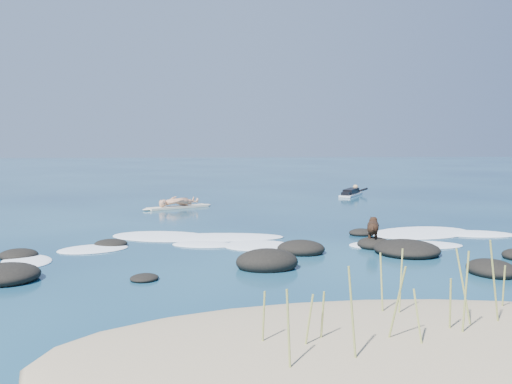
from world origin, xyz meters
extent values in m
plane|color=#0A2642|center=(0.00, 0.00, 0.00)|extent=(160.00, 160.00, 0.00)
ellipsoid|color=#9E8966|center=(0.00, -8.20, 0.00)|extent=(9.00, 4.40, 0.60)
cylinder|color=#9BA34E|center=(0.16, -7.31, 0.62)|extent=(0.13, 0.22, 0.98)
cylinder|color=#9BA34E|center=(1.74, -7.07, 0.47)|extent=(0.05, 0.11, 0.70)
cylinder|color=#9BA34E|center=(0.48, -8.12, 0.52)|extent=(0.06, 0.09, 0.80)
cylinder|color=#9BA34E|center=(0.75, -7.93, 0.68)|extent=(0.21, 0.18, 1.10)
cylinder|color=#9BA34E|center=(-0.07, -7.22, 0.58)|extent=(0.04, 0.18, 0.92)
cylinder|color=#9BA34E|center=(-1.61, -8.98, 0.58)|extent=(0.06, 0.12, 0.93)
cylinder|color=#9BA34E|center=(-0.29, -8.40, 0.64)|extent=(0.18, 0.18, 1.02)
cylinder|color=#9BA34E|center=(-1.11, -8.27, 0.48)|extent=(0.06, 0.07, 0.72)
cylinder|color=#9BA34E|center=(-0.91, -8.85, 0.68)|extent=(0.11, 0.11, 1.12)
cylinder|color=#9BA34E|center=(-1.79, -8.26, 0.48)|extent=(0.06, 0.04, 0.73)
cylinder|color=#9BA34E|center=(1.16, -7.89, 0.73)|extent=(0.24, 0.12, 1.21)
cylinder|color=#9BA34E|center=(0.60, -8.25, 0.69)|extent=(0.09, 0.04, 1.14)
cylinder|color=#9BA34E|center=(-1.30, -8.44, 0.49)|extent=(0.13, 0.03, 0.73)
cylinder|color=#9BA34E|center=(-0.07, -8.52, 0.51)|extent=(0.09, 0.22, 0.75)
ellipsoid|color=black|center=(-6.08, -3.86, 0.10)|extent=(1.62, 1.64, 0.40)
ellipsoid|color=black|center=(-6.48, -1.79, 0.07)|extent=(1.01, 0.99, 0.27)
ellipsoid|color=black|center=(-1.17, -3.32, 0.13)|extent=(1.34, 1.12, 0.52)
ellipsoid|color=black|center=(-0.21, -1.83, 0.10)|extent=(1.27, 1.18, 0.39)
ellipsoid|color=black|center=(3.07, -4.24, 0.09)|extent=(0.97, 1.19, 0.37)
ellipsoid|color=black|center=(1.66, -1.32, 0.08)|extent=(1.02, 1.07, 0.33)
ellipsoid|color=black|center=(2.18, -2.11, 0.10)|extent=(1.60, 1.76, 0.39)
ellipsoid|color=black|center=(1.88, 0.53, 0.06)|extent=(0.77, 0.73, 0.23)
ellipsoid|color=black|center=(-3.54, -4.08, 0.04)|extent=(0.70, 0.73, 0.14)
ellipsoid|color=black|center=(-4.69, -0.50, 0.05)|extent=(0.92, 0.95, 0.21)
ellipsoid|color=white|center=(5.01, 0.32, 0.01)|extent=(2.36, 1.66, 0.12)
ellipsoid|color=white|center=(-2.42, -0.62, 0.01)|extent=(1.74, 1.18, 0.12)
ellipsoid|color=white|center=(3.62, 0.67, 0.01)|extent=(3.63, 3.03, 0.12)
ellipsoid|color=white|center=(-3.52, 0.73, 0.01)|extent=(3.18, 2.47, 0.12)
ellipsoid|color=white|center=(3.54, 0.81, 0.01)|extent=(1.65, 1.23, 0.12)
ellipsoid|color=white|center=(-1.11, -0.88, 0.01)|extent=(1.95, 1.76, 0.12)
ellipsoid|color=white|center=(-2.12, 0.43, 0.01)|extent=(3.73, 1.49, 0.12)
ellipsoid|color=white|center=(2.65, -1.14, 0.01)|extent=(2.66, 1.52, 0.12)
ellipsoid|color=white|center=(-6.18, -2.22, 0.01)|extent=(1.50, 1.77, 0.12)
ellipsoid|color=white|center=(-5.03, -0.96, 0.01)|extent=(1.96, 1.68, 0.12)
ellipsoid|color=white|center=(1.66, -1.11, 0.01)|extent=(1.10, 0.90, 0.12)
cube|color=beige|center=(-3.38, 7.37, 0.05)|extent=(2.36, 1.71, 0.08)
ellipsoid|color=beige|center=(-2.33, 8.00, 0.05)|extent=(0.56, 0.49, 0.09)
ellipsoid|color=beige|center=(-4.42, 6.73, 0.05)|extent=(0.56, 0.49, 0.09)
imported|color=tan|center=(-3.38, 7.37, 0.88)|extent=(0.63, 0.69, 1.59)
cube|color=white|center=(4.60, 11.79, 0.05)|extent=(1.64, 2.34, 0.09)
ellipsoid|color=white|center=(5.19, 12.83, 0.05)|extent=(0.50, 0.59, 0.09)
cube|color=black|center=(4.60, 11.79, 0.22)|extent=(1.10, 1.49, 0.24)
sphere|color=tan|center=(5.02, 12.52, 0.35)|extent=(0.34, 0.34, 0.25)
cylinder|color=black|center=(4.83, 12.82, 0.21)|extent=(0.60, 0.16, 0.27)
cylinder|color=black|center=(5.36, 12.52, 0.21)|extent=(0.44, 0.53, 0.27)
cube|color=black|center=(4.20, 11.08, 0.17)|extent=(0.61, 0.70, 0.15)
cylinder|color=black|center=(1.66, -1.21, 0.48)|extent=(0.43, 0.62, 0.27)
sphere|color=black|center=(1.74, -0.97, 0.48)|extent=(0.36, 0.36, 0.28)
sphere|color=black|center=(1.58, -1.45, 0.48)|extent=(0.32, 0.32, 0.26)
sphere|color=black|center=(1.79, -0.81, 0.57)|extent=(0.26, 0.26, 0.20)
cone|color=black|center=(1.83, -0.70, 0.56)|extent=(0.14, 0.15, 0.11)
cone|color=black|center=(1.74, -0.81, 0.66)|extent=(0.11, 0.09, 0.10)
cone|color=black|center=(1.84, -0.84, 0.66)|extent=(0.11, 0.09, 0.10)
cylinder|color=black|center=(1.65, -1.00, 0.18)|extent=(0.09, 0.09, 0.37)
cylinder|color=black|center=(1.79, -1.05, 0.18)|extent=(0.09, 0.09, 0.37)
cylinder|color=black|center=(1.53, -1.37, 0.18)|extent=(0.09, 0.09, 0.37)
cylinder|color=black|center=(1.67, -1.42, 0.18)|extent=(0.09, 0.09, 0.37)
cylinder|color=black|center=(1.54, -1.57, 0.53)|extent=(0.13, 0.27, 0.16)
camera|label=1|loc=(-2.48, -14.54, 2.53)|focal=40.00mm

